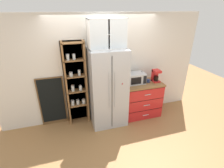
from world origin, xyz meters
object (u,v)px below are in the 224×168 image
at_px(refrigerator, 108,88).
at_px(bottle_cobalt, 142,77).
at_px(chalkboard_menu, 52,101).
at_px(mug_navy, 148,81).
at_px(coffee_maker, 156,75).
at_px(mug_red, 144,82).
at_px(microwave, 136,78).
at_px(bottle_amber, 141,77).

xyz_separation_m(refrigerator, bottle_cobalt, (0.92, 0.13, 0.11)).
bearing_deg(chalkboard_menu, mug_navy, -6.64).
xyz_separation_m(coffee_maker, mug_red, (-0.34, -0.04, -0.11)).
relative_size(refrigerator, mug_red, 17.01).
bearing_deg(coffee_maker, chalkboard_menu, 174.31).
bearing_deg(bottle_cobalt, mug_navy, -35.37).
distance_m(mug_navy, bottle_cobalt, 0.19).
height_order(mug_navy, chalkboard_menu, chalkboard_menu).
distance_m(coffee_maker, chalkboard_menu, 2.60).
bearing_deg(mug_red, coffee_maker, 6.96).
distance_m(coffee_maker, bottle_cobalt, 0.36).
relative_size(refrigerator, coffee_maker, 5.95).
distance_m(refrigerator, coffee_maker, 1.28).
relative_size(coffee_maker, bottle_cobalt, 1.15).
bearing_deg(microwave, mug_navy, -10.69).
bearing_deg(bottle_cobalt, coffee_maker, -13.41).
xyz_separation_m(refrigerator, chalkboard_menu, (-1.28, 0.30, -0.31)).
bearing_deg(coffee_maker, mug_navy, -174.63).
bearing_deg(refrigerator, mug_red, 0.58).
bearing_deg(refrigerator, bottle_cobalt, 8.29).
distance_m(microwave, bottle_cobalt, 0.19).
relative_size(mug_red, bottle_cobalt, 0.40).
height_order(coffee_maker, mug_navy, coffee_maker).
relative_size(refrigerator, microwave, 4.19).
bearing_deg(mug_navy, bottle_cobalt, 144.63).
bearing_deg(mug_navy, refrigerator, -178.26).
bearing_deg(bottle_amber, microwave, -164.71).
height_order(coffee_maker, mug_red, coffee_maker).
distance_m(microwave, bottle_amber, 0.19).
distance_m(refrigerator, bottle_cobalt, 0.94).
xyz_separation_m(coffee_maker, chalkboard_menu, (-2.54, 0.25, -0.46)).
xyz_separation_m(mug_red, bottle_amber, (-0.00, 0.13, 0.07)).
height_order(refrigerator, mug_red, refrigerator).
bearing_deg(mug_red, chalkboard_menu, 172.35).
relative_size(mug_red, chalkboard_menu, 0.09).
bearing_deg(refrigerator, bottle_amber, 8.83).
bearing_deg(mug_red, bottle_cobalt, 90.89).
height_order(refrigerator, microwave, refrigerator).
xyz_separation_m(refrigerator, microwave, (0.74, 0.09, 0.13)).
xyz_separation_m(refrigerator, mug_navy, (1.06, 0.03, 0.04)).
xyz_separation_m(refrigerator, mug_red, (0.92, 0.01, 0.04)).
bearing_deg(refrigerator, mug_navy, 1.74).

